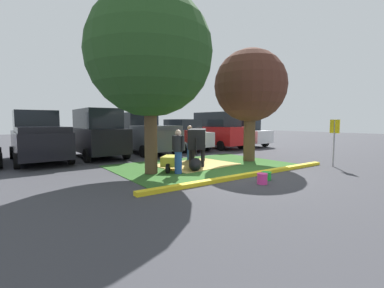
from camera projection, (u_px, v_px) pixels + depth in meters
The scene contains 20 objects.
ground_plane at pixel (235, 174), 9.55m from camera, with size 80.00×80.00×0.00m, color #38383D.
grass_island at pixel (204, 166), 11.21m from camera, with size 7.30×4.96×0.02m, color #2D5B23.
curb_yellow at pixel (251, 175), 9.07m from camera, with size 8.50×0.24×0.12m, color yellow.
hay_bedding at pixel (196, 165), 11.35m from camera, with size 3.20×2.40×0.04m, color tan.
shade_tree_left at pixel (150, 54), 9.14m from camera, with size 4.38×4.38×6.42m.
shade_tree_right at pixel (250, 86), 12.26m from camera, with size 3.35×3.35×5.23m.
cow_holstein at pixel (198, 138), 11.65m from camera, with size 2.28×2.66×1.59m.
calf_lying at pixel (195, 164), 10.12m from camera, with size 1.10×1.20×0.48m.
person_handler at pixel (178, 150), 9.39m from camera, with size 0.34×0.50×1.59m.
person_visitor_near at pixel (190, 142), 12.65m from camera, with size 0.41×0.39×1.69m.
wheelbarrow at pixel (171, 161), 9.96m from camera, with size 1.34×1.35×0.63m.
parking_sign at pixel (334, 133), 10.93m from camera, with size 0.14×0.44×1.96m.
bucket_pink at pixel (262, 178), 7.95m from camera, with size 0.33×0.33×0.33m.
bucket_green at pixel (266, 176), 8.52m from camera, with size 0.32×0.32×0.26m.
pickup_truck_black at pixel (39, 138), 12.43m from camera, with size 2.28×5.43×2.42m.
suv_black at pixel (97, 133), 13.76m from camera, with size 2.17×4.63×2.52m.
pickup_truck_maroon at pixel (145, 134), 15.82m from camera, with size 2.28×5.43×2.42m.
sedan_silver at pixel (183, 135), 17.31m from camera, with size 2.07×4.43×2.02m.
suv_dark_grey at pixel (217, 130), 18.70m from camera, with size 2.17×4.63×2.52m.
hatchback_white at pixel (243, 133), 20.32m from camera, with size 2.07×4.43×2.02m.
Camera 1 is at (-6.76, -6.75, 1.88)m, focal length 24.68 mm.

